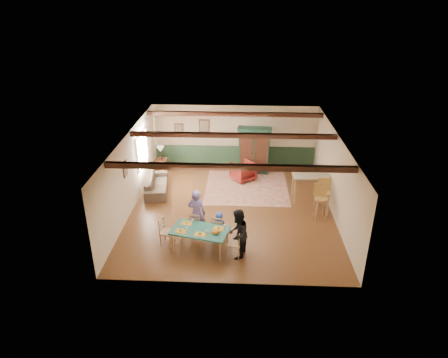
{
  "coord_description": "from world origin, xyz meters",
  "views": [
    {
      "loc": [
        0.32,
        -12.37,
        6.94
      ],
      "look_at": [
        -0.27,
        0.04,
        1.15
      ],
      "focal_mm": 32.0,
      "sensor_mm": 36.0,
      "label": 1
    }
  ],
  "objects_px": {
    "dining_chair_end_left": "(167,232)",
    "person_child": "(219,226)",
    "person_man": "(197,213)",
    "armoire": "(254,150)",
    "end_table": "(162,166)",
    "counter_table": "(309,188)",
    "dining_chair_far_left": "(196,224)",
    "sofa": "(156,184)",
    "cat": "(215,232)",
    "dining_table": "(200,240)",
    "bar_stool_left": "(321,203)",
    "bar_stool_right": "(323,197)",
    "armchair": "(243,171)",
    "dining_chair_far_right": "(219,228)",
    "person_woman": "(238,234)",
    "dining_chair_end_right": "(235,243)"
  },
  "relations": [
    {
      "from": "sofa",
      "to": "bar_stool_right",
      "type": "distance_m",
      "value": 6.24
    },
    {
      "from": "sofa",
      "to": "end_table",
      "type": "distance_m",
      "value": 1.78
    },
    {
      "from": "armoire",
      "to": "armchair",
      "type": "distance_m",
      "value": 1.09
    },
    {
      "from": "cat",
      "to": "dining_chair_far_left",
      "type": "bearing_deg",
      "value": 139.2
    },
    {
      "from": "counter_table",
      "to": "dining_chair_end_left",
      "type": "bearing_deg",
      "value": -147.42
    },
    {
      "from": "person_man",
      "to": "dining_chair_far_left",
      "type": "bearing_deg",
      "value": 90.0
    },
    {
      "from": "dining_chair_far_right",
      "to": "armchair",
      "type": "distance_m",
      "value": 4.51
    },
    {
      "from": "bar_stool_left",
      "to": "person_child",
      "type": "bearing_deg",
      "value": -162.0
    },
    {
      "from": "person_man",
      "to": "sofa",
      "type": "relative_size",
      "value": 0.77
    },
    {
      "from": "armchair",
      "to": "bar_stool_left",
      "type": "distance_m",
      "value": 3.99
    },
    {
      "from": "dining_chair_end_right",
      "to": "end_table",
      "type": "bearing_deg",
      "value": -137.07
    },
    {
      "from": "dining_chair_end_left",
      "to": "end_table",
      "type": "distance_m",
      "value": 5.45
    },
    {
      "from": "person_woman",
      "to": "dining_chair_far_right",
      "type": "bearing_deg",
      "value": -130.27
    },
    {
      "from": "armoire",
      "to": "counter_table",
      "type": "relative_size",
      "value": 1.52
    },
    {
      "from": "dining_chair_far_right",
      "to": "person_woman",
      "type": "distance_m",
      "value": 1.07
    },
    {
      "from": "dining_chair_far_right",
      "to": "dining_chair_end_left",
      "type": "xyz_separation_m",
      "value": [
        -1.53,
        -0.3,
        0.0
      ]
    },
    {
      "from": "dining_table",
      "to": "end_table",
      "type": "relative_size",
      "value": 2.69
    },
    {
      "from": "person_man",
      "to": "armoire",
      "type": "relative_size",
      "value": 0.8
    },
    {
      "from": "armchair",
      "to": "bar_stool_left",
      "type": "xyz_separation_m",
      "value": [
        2.59,
        -3.03,
        0.24
      ]
    },
    {
      "from": "dining_chair_far_left",
      "to": "bar_stool_right",
      "type": "distance_m",
      "value": 4.49
    },
    {
      "from": "dining_chair_far_left",
      "to": "person_woman",
      "type": "bearing_deg",
      "value": 156.43
    },
    {
      "from": "person_child",
      "to": "bar_stool_right",
      "type": "xyz_separation_m",
      "value": [
        3.46,
        1.73,
        0.17
      ]
    },
    {
      "from": "end_table",
      "to": "counter_table",
      "type": "height_order",
      "value": "counter_table"
    },
    {
      "from": "person_man",
      "to": "armoire",
      "type": "xyz_separation_m",
      "value": [
        1.87,
        4.99,
        0.19
      ]
    },
    {
      "from": "dining_table",
      "to": "armchair",
      "type": "bearing_deg",
      "value": 76.07
    },
    {
      "from": "dining_table",
      "to": "bar_stool_left",
      "type": "height_order",
      "value": "bar_stool_left"
    },
    {
      "from": "armoire",
      "to": "armchair",
      "type": "bearing_deg",
      "value": -114.39
    },
    {
      "from": "person_child",
      "to": "sofa",
      "type": "bearing_deg",
      "value": -36.74
    },
    {
      "from": "person_woman",
      "to": "armchair",
      "type": "bearing_deg",
      "value": -167.59
    },
    {
      "from": "dining_chair_far_left",
      "to": "armoire",
      "type": "distance_m",
      "value": 5.43
    },
    {
      "from": "counter_table",
      "to": "sofa",
      "type": "bearing_deg",
      "value": 174.43
    },
    {
      "from": "dining_chair_far_left",
      "to": "bar_stool_left",
      "type": "distance_m",
      "value": 4.22
    },
    {
      "from": "end_table",
      "to": "sofa",
      "type": "bearing_deg",
      "value": -85.51
    },
    {
      "from": "counter_table",
      "to": "bar_stool_right",
      "type": "distance_m",
      "value": 0.95
    },
    {
      "from": "dining_chair_far_right",
      "to": "person_man",
      "type": "xyz_separation_m",
      "value": [
        -0.69,
        0.25,
        0.35
      ]
    },
    {
      "from": "person_man",
      "to": "end_table",
      "type": "bearing_deg",
      "value": -53.04
    },
    {
      "from": "dining_chair_end_left",
      "to": "person_child",
      "type": "bearing_deg",
      "value": -62.7
    },
    {
      "from": "counter_table",
      "to": "bar_stool_left",
      "type": "relative_size",
      "value": 1.04
    },
    {
      "from": "dining_chair_end_left",
      "to": "bar_stool_right",
      "type": "height_order",
      "value": "bar_stool_right"
    },
    {
      "from": "dining_chair_far_left",
      "to": "sofa",
      "type": "distance_m",
      "value": 3.6
    },
    {
      "from": "counter_table",
      "to": "person_man",
      "type": "bearing_deg",
      "value": -147.52
    },
    {
      "from": "armoire",
      "to": "end_table",
      "type": "relative_size",
      "value": 3.22
    },
    {
      "from": "dining_chair_end_left",
      "to": "armchair",
      "type": "distance_m",
      "value": 5.26
    },
    {
      "from": "person_man",
      "to": "person_child",
      "type": "relative_size",
      "value": 1.72
    },
    {
      "from": "person_man",
      "to": "counter_table",
      "type": "distance_m",
      "value": 4.55
    },
    {
      "from": "sofa",
      "to": "bar_stool_left",
      "type": "height_order",
      "value": "bar_stool_left"
    },
    {
      "from": "dining_table",
      "to": "armoire",
      "type": "xyz_separation_m",
      "value": [
        1.69,
        5.79,
        0.64
      ]
    },
    {
      "from": "dining_chair_end_left",
      "to": "armoire",
      "type": "bearing_deg",
      "value": -12.23
    },
    {
      "from": "dining_table",
      "to": "person_child",
      "type": "distance_m",
      "value": 0.83
    },
    {
      "from": "armoire",
      "to": "sofa",
      "type": "distance_m",
      "value": 4.32
    }
  ]
}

